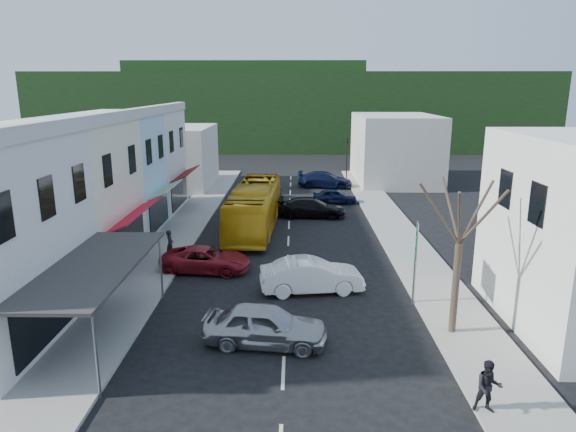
# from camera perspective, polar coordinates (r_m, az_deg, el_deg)

# --- Properties ---
(ground) EXTENTS (120.00, 120.00, 0.00)m
(ground) POSITION_cam_1_polar(r_m,az_deg,el_deg) (26.24, -0.16, -7.90)
(ground) COLOR black
(ground) RESTS_ON ground
(sidewalk_left) EXTENTS (3.00, 52.00, 0.15)m
(sidewalk_left) POSITION_cam_1_polar(r_m,az_deg,el_deg) (36.53, -11.77, -1.66)
(sidewalk_left) COLOR gray
(sidewalk_left) RESTS_ON ground
(sidewalk_right) EXTENTS (3.00, 52.00, 0.15)m
(sidewalk_right) POSITION_cam_1_polar(r_m,az_deg,el_deg) (36.39, 11.98, -1.73)
(sidewalk_right) COLOR gray
(sidewalk_right) RESTS_ON ground
(shopfront_row) EXTENTS (8.25, 30.00, 8.00)m
(shopfront_row) POSITION_cam_1_polar(r_m,az_deg,el_deg) (32.54, -22.63, 2.70)
(shopfront_row) COLOR silver
(shopfront_row) RESTS_ON ground
(distant_block_left) EXTENTS (8.00, 10.00, 6.00)m
(distant_block_left) POSITION_cam_1_polar(r_m,az_deg,el_deg) (53.22, -12.83, 6.43)
(distant_block_left) COLOR #B7B2A8
(distant_block_left) RESTS_ON ground
(distant_block_right) EXTENTS (8.00, 12.00, 7.00)m
(distant_block_right) POSITION_cam_1_polar(r_m,az_deg,el_deg) (55.70, 11.79, 7.34)
(distant_block_right) COLOR #B7B2A8
(distant_block_right) RESTS_ON ground
(hillside) EXTENTS (80.00, 26.00, 14.00)m
(hillside) POSITION_cam_1_polar(r_m,az_deg,el_deg) (89.47, -0.49, 12.19)
(hillside) COLOR black
(hillside) RESTS_ON ground
(bus) EXTENTS (3.05, 11.71, 3.10)m
(bus) POSITION_cam_1_polar(r_m,az_deg,el_deg) (36.05, -3.74, 0.83)
(bus) COLOR gold
(bus) RESTS_ON ground
(car_silver) EXTENTS (4.59, 2.32, 1.40)m
(car_silver) POSITION_cam_1_polar(r_m,az_deg,el_deg) (20.54, -2.55, -12.34)
(car_silver) COLOR #A6A6AB
(car_silver) RESTS_ON ground
(car_white) EXTENTS (4.60, 2.38, 1.40)m
(car_white) POSITION_cam_1_polar(r_m,az_deg,el_deg) (25.49, 2.63, -6.90)
(car_white) COLOR white
(car_white) RESTS_ON ground
(car_red) EXTENTS (4.76, 2.33, 1.40)m
(car_red) POSITION_cam_1_polar(r_m,az_deg,el_deg) (28.52, -9.10, -4.74)
(car_red) COLOR maroon
(car_red) RESTS_ON ground
(car_black_near) EXTENTS (4.59, 2.08, 1.40)m
(car_black_near) POSITION_cam_1_polar(r_m,az_deg,el_deg) (39.83, 2.66, 0.87)
(car_black_near) COLOR black
(car_black_near) RESTS_ON ground
(car_navy_mid) EXTENTS (4.43, 1.88, 1.40)m
(car_navy_mid) POSITION_cam_1_polar(r_m,az_deg,el_deg) (44.58, 5.20, 2.27)
(car_navy_mid) COLOR black
(car_navy_mid) RESTS_ON ground
(car_black_far) EXTENTS (4.48, 2.00, 1.40)m
(car_black_far) POSITION_cam_1_polar(r_m,az_deg,el_deg) (46.68, -3.34, 2.85)
(car_black_far) COLOR black
(car_black_far) RESTS_ON ground
(car_navy_far) EXTENTS (4.71, 2.42, 1.40)m
(car_navy_far) POSITION_cam_1_polar(r_m,az_deg,el_deg) (51.73, 4.14, 3.95)
(car_navy_far) COLOR black
(car_navy_far) RESTS_ON ground
(pedestrian_left) EXTENTS (0.54, 0.68, 1.70)m
(pedestrian_left) POSITION_cam_1_polar(r_m,az_deg,el_deg) (30.50, -12.97, -3.08)
(pedestrian_left) COLOR black
(pedestrian_left) RESTS_ON sidewalk_left
(pedestrian_right) EXTENTS (0.75, 0.53, 1.70)m
(pedestrian_right) POSITION_cam_1_polar(r_m,az_deg,el_deg) (17.54, 21.37, -17.26)
(pedestrian_right) COLOR black
(pedestrian_right) RESTS_ON sidewalk_right
(direction_sign) EXTENTS (0.98, 1.84, 3.90)m
(direction_sign) POSITION_cam_1_polar(r_m,az_deg,el_deg) (24.26, 13.95, -5.29)
(direction_sign) COLOR #125F30
(direction_sign) RESTS_ON ground
(street_tree) EXTENTS (3.72, 3.72, 7.77)m
(street_tree) POSITION_cam_1_polar(r_m,az_deg,el_deg) (21.21, 18.48, -2.95)
(street_tree) COLOR #362A21
(street_tree) RESTS_ON ground
(traffic_signal) EXTENTS (0.69, 1.06, 4.77)m
(traffic_signal) POSITION_cam_1_polar(r_m,az_deg,el_deg) (53.53, 6.55, 6.07)
(traffic_signal) COLOR black
(traffic_signal) RESTS_ON ground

